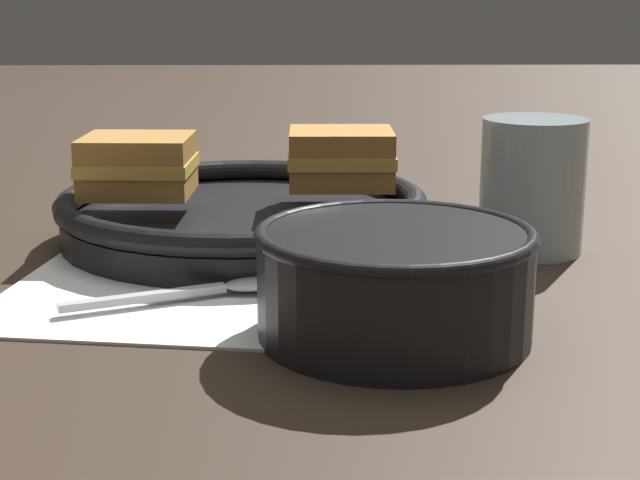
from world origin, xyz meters
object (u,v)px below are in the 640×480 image
at_px(spoon, 228,286).
at_px(skillet, 241,215).
at_px(sandwich_near_left, 340,158).
at_px(sandwich_near_right, 137,165).
at_px(soup_bowl, 393,275).
at_px(drinking_glass, 531,186).

relative_size(spoon, skillet, 0.52).
relative_size(skillet, sandwich_near_left, 3.46).
xyz_separation_m(spoon, skillet, (-0.00, 0.15, 0.01)).
height_order(sandwich_near_left, sandwich_near_right, same).
height_order(soup_bowl, drinking_glass, drinking_glass).
xyz_separation_m(spoon, drinking_glass, (0.23, 0.12, 0.04)).
bearing_deg(spoon, skillet, 67.10).
relative_size(skillet, sandwich_near_right, 3.37).
bearing_deg(drinking_glass, sandwich_near_right, 176.19).
distance_m(soup_bowl, sandwich_near_left, 0.25).
bearing_deg(sandwich_near_left, drinking_glass, -19.23).
distance_m(spoon, drinking_glass, 0.26).
bearing_deg(soup_bowl, sandwich_near_left, 95.34).
distance_m(skillet, sandwich_near_left, 0.09).
bearing_deg(sandwich_near_left, sandwich_near_right, -169.24).
bearing_deg(drinking_glass, sandwich_near_left, 160.77).
bearing_deg(sandwich_near_right, spoon, -59.59).
relative_size(skillet, drinking_glass, 2.88).
relative_size(sandwich_near_left, drinking_glass, 0.83).
distance_m(sandwich_near_right, drinking_glass, 0.31).
bearing_deg(soup_bowl, spoon, 143.90).
distance_m(spoon, skillet, 0.15).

